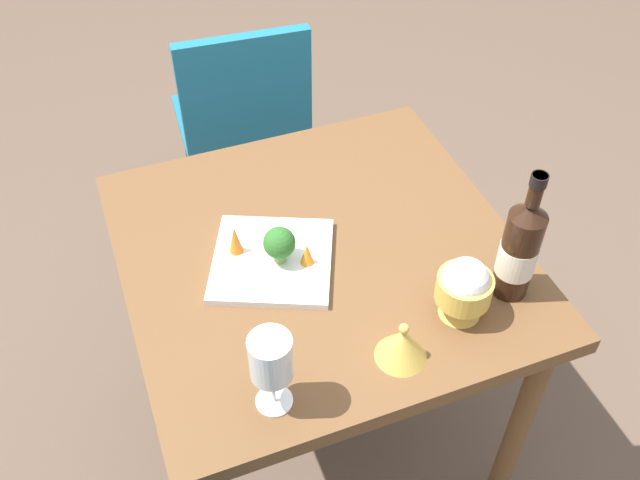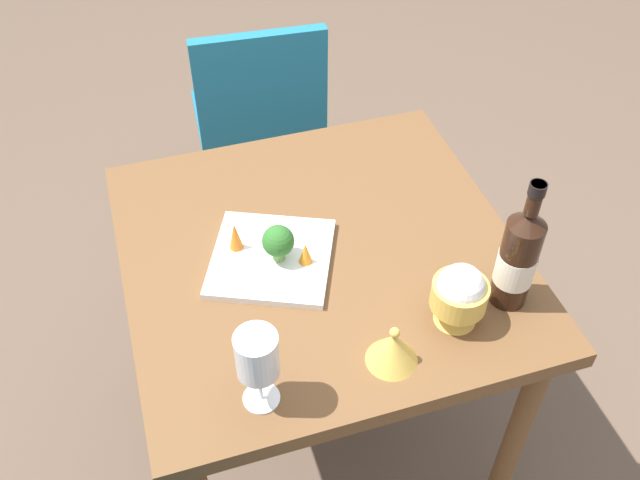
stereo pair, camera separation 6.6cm
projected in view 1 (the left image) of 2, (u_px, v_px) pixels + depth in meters
ground_plane at (320, 428)px, 2.08m from camera, size 8.00×8.00×0.00m
dining_table at (320, 279)px, 1.61m from camera, size 0.84×0.84×0.75m
chair_by_wall at (244, 116)px, 2.28m from camera, size 0.43×0.43×0.85m
wine_bottle at (519, 249)px, 1.38m from camera, size 0.08×0.08×0.31m
wine_glass at (271, 359)px, 1.18m from camera, size 0.08×0.08×0.18m
rice_bowl at (464, 288)px, 1.37m from camera, size 0.11×0.11×0.14m
rice_bowl_lid at (402, 344)px, 1.32m from camera, size 0.10×0.10×0.09m
serving_plate at (272, 260)px, 1.51m from camera, size 0.33×0.33×0.02m
broccoli_floret at (279, 244)px, 1.47m from camera, size 0.07×0.07×0.09m
carrot_garnish_left at (307, 254)px, 1.48m from camera, size 0.03×0.03×0.05m
carrot_garnish_right at (235, 239)px, 1.50m from camera, size 0.03×0.03×0.07m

